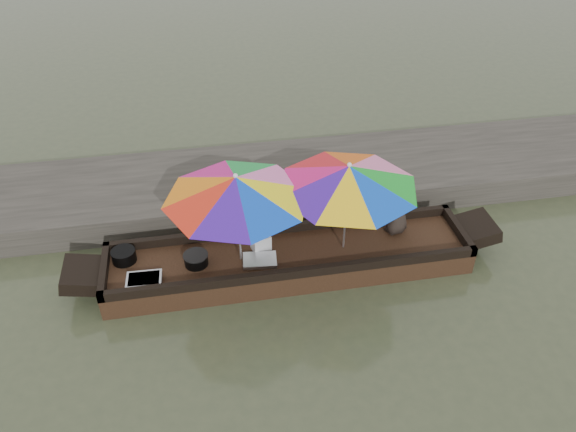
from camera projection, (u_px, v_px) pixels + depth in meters
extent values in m
plane|color=#3A422C|center=(289.00, 270.00, 8.99)|extent=(80.00, 80.00, 0.00)
cube|color=#2D2B26|center=(268.00, 182.00, 10.57)|extent=(22.00, 2.20, 0.50)
cube|color=black|center=(289.00, 261.00, 8.88)|extent=(5.70, 1.20, 0.35)
cylinder|color=black|center=(124.00, 256.00, 8.57)|extent=(0.37, 0.37, 0.19)
cube|color=silver|center=(144.00, 280.00, 8.21)|extent=(0.52, 0.37, 0.09)
cube|color=silver|center=(260.00, 260.00, 8.59)|extent=(0.55, 0.40, 0.06)
cylinder|color=black|center=(196.00, 260.00, 8.52)|extent=(0.36, 0.36, 0.17)
cube|color=silver|center=(261.00, 242.00, 8.78)|extent=(0.33, 0.29, 0.26)
imported|color=black|center=(398.00, 206.00, 8.92)|extent=(0.59, 0.51, 1.01)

